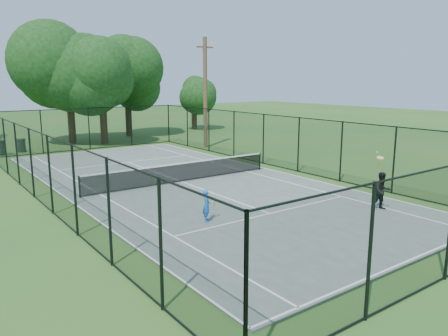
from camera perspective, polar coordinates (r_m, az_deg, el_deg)
ground at (r=21.47m, az=-5.50°, el=-1.96°), size 120.00×120.00×0.00m
tennis_court at (r=21.47m, az=-5.50°, el=-1.89°), size 11.00×24.00×0.06m
tennis_net at (r=21.35m, az=-5.53°, el=-0.45°), size 10.08×0.08×0.95m
fence at (r=21.18m, az=-5.57°, el=1.99°), size 13.10×26.10×3.00m
tree_near_left at (r=36.51m, az=-19.72°, el=12.08°), size 7.20×7.20×9.39m
tree_near_mid at (r=35.51m, az=-15.71°, el=10.58°), size 5.81×5.81×7.60m
tree_near_right at (r=39.99m, az=-12.56°, el=11.20°), size 5.67×5.67×7.83m
tree_far_right at (r=44.51m, az=-3.94°, el=9.12°), size 3.89×3.89×5.14m
trash_bin_left at (r=32.76m, az=-27.07°, el=2.39°), size 0.58×0.58×1.01m
trash_bin_right at (r=33.55m, az=-24.94°, el=2.69°), size 0.58×0.58×0.93m
utility_pole at (r=32.47m, az=-2.46°, el=9.84°), size 1.40×0.30×7.98m
player_blue at (r=15.35m, az=-2.28°, el=-4.92°), size 0.81×0.50×1.16m
player_black at (r=17.75m, az=19.94°, el=-2.83°), size 0.87×0.95×2.17m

